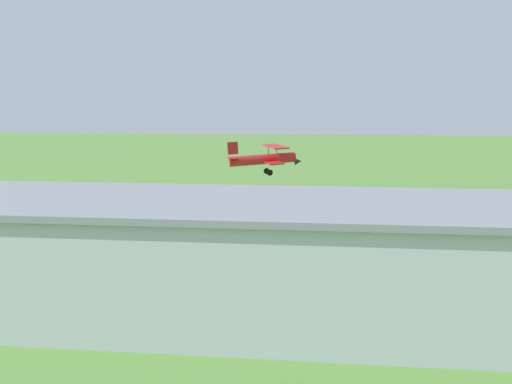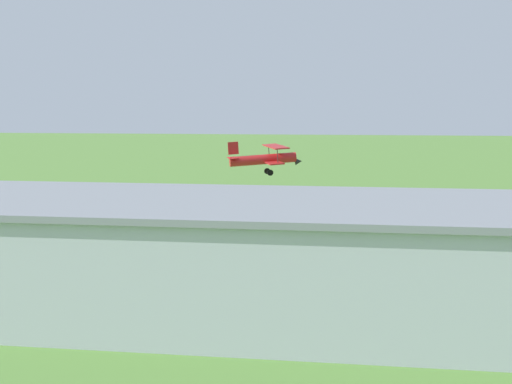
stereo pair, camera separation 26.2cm
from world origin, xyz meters
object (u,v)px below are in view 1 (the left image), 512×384
Objects in this scene: person_beside_truck at (480,248)px; biplane at (265,158)px; person_near_hangar_door at (498,250)px; person_at_fence_line at (459,258)px; hangar at (222,257)px; person_crossing_taxiway at (180,240)px; person_watching_takeoff at (456,250)px; car_white at (19,251)px.

biplane is at bearing -48.19° from person_beside_truck.
person_near_hangar_door is 1.07× the size of person_at_fence_line.
hangar is at bearing 93.77° from biplane.
hangar is 20.32m from person_crossing_taxiway.
person_at_fence_line is at bearing 124.41° from biplane.
biplane reaches higher than person_near_hangar_door.
biplane is at bearing -55.59° from person_at_fence_line.
person_beside_truck reaches higher than person_crossing_taxiway.
person_near_hangar_door is at bearing -135.14° from person_at_fence_line.
biplane is 28.68m from person_watching_takeoff.
car_white is 3.10× the size of person_crossing_taxiway.
person_at_fence_line is (1.99, 3.66, -0.08)m from person_beside_truck.
car_white is 3.04× the size of person_at_fence_line.
biplane is 4.74× the size of person_beside_truck.
person_near_hangar_door reaches higher than person_at_fence_line.
person_watching_takeoff is 1.06× the size of person_at_fence_line.
person_near_hangar_door is at bearing 132.98° from biplane.
biplane is at bearing -52.12° from person_watching_takeoff.
person_near_hangar_door reaches higher than person_crossing_taxiway.
person_at_fence_line is at bearing -135.85° from hangar.
hangar is 21.12× the size of person_watching_takeoff.
person_at_fence_line is at bearing 87.75° from person_watching_takeoff.
person_near_hangar_door is (-3.11, -0.34, 0.00)m from person_watching_takeoff.
person_crossing_taxiway is (21.61, -4.73, -0.02)m from person_at_fence_line.
car_white is at bearing 33.04° from person_crossing_taxiway.
person_crossing_taxiway is (21.72, -1.87, -0.07)m from person_watching_takeoff.
person_watching_takeoff is 21.80m from person_crossing_taxiway.
biplane is at bearing -102.16° from person_crossing_taxiway.
car_white is 32.33m from person_at_fence_line.
person_near_hangar_door is at bearing -171.34° from car_white.
person_near_hangar_door is (-35.48, -5.40, -0.01)m from car_white.
car_white is 2.79× the size of person_beside_truck.
person_watching_takeoff is at bearing 22.96° from person_beside_truck.
person_crossing_taxiway is at bearing -3.51° from person_near_hangar_door.
hangar reaches higher than person_crossing_taxiway.
biplane reaches higher than hangar.
person_watching_takeoff is at bearing 175.08° from person_crossing_taxiway.
person_beside_truck is 4.17m from person_at_fence_line.
person_at_fence_line is 22.12m from person_crossing_taxiway.
person_near_hangar_door is (-20.43, 21.92, -5.16)m from biplane.
biplane is (2.59, -39.32, 2.74)m from hangar.
person_watching_takeoff is 2.86m from person_at_fence_line.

